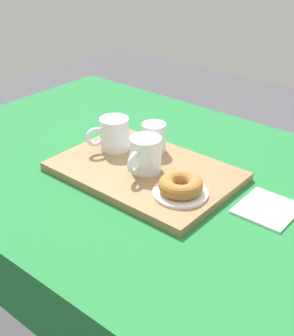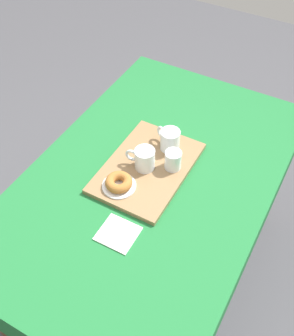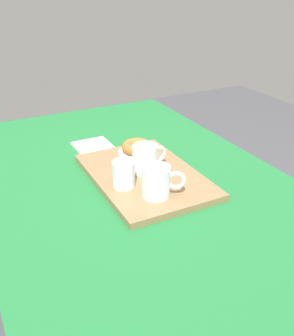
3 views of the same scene
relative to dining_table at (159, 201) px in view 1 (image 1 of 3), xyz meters
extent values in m
cube|color=#1E6B33|center=(0.00, 0.00, 0.07)|extent=(1.49, 0.94, 0.04)
cube|color=#1E6B33|center=(0.00, -0.47, -0.02)|extent=(1.49, 0.01, 0.14)
cube|color=#1E6B33|center=(0.00, 0.47, -0.02)|extent=(1.49, 0.01, 0.14)
cube|color=#1E6B33|center=(0.74, 0.00, -0.02)|extent=(0.01, 0.94, 0.14)
cylinder|color=brown|center=(0.65, -0.38, -0.32)|extent=(0.06, 0.06, 0.73)
cube|color=olive|center=(0.02, 0.03, 0.10)|extent=(0.47, 0.32, 0.02)
cylinder|color=white|center=(0.02, 0.04, 0.16)|extent=(0.08, 0.08, 0.09)
cylinder|color=#B27523|center=(0.02, 0.04, 0.15)|extent=(0.07, 0.07, 0.07)
torus|color=white|center=(0.01, 0.09, 0.16)|extent=(0.02, 0.06, 0.06)
cylinder|color=white|center=(0.16, 0.00, 0.16)|extent=(0.08, 0.08, 0.09)
cylinder|color=#B27523|center=(0.16, 0.00, 0.15)|extent=(0.07, 0.07, 0.07)
torus|color=white|center=(0.19, 0.05, 0.16)|extent=(0.04, 0.06, 0.06)
cylinder|color=white|center=(0.07, -0.06, 0.15)|extent=(0.07, 0.07, 0.08)
cylinder|color=silver|center=(0.07, -0.06, 0.14)|extent=(0.06, 0.06, 0.06)
cylinder|color=white|center=(-0.12, 0.08, 0.11)|extent=(0.13, 0.13, 0.01)
torus|color=#A3662D|center=(-0.12, 0.08, 0.14)|extent=(0.11, 0.11, 0.04)
cube|color=white|center=(-0.30, -0.03, 0.09)|extent=(0.13, 0.14, 0.01)
camera|label=1|loc=(-0.66, 0.84, 0.71)|focal=49.48mm
camera|label=2|loc=(-0.98, -0.52, 1.35)|focal=44.31mm
camera|label=3|loc=(1.01, -0.46, 0.69)|focal=41.24mm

